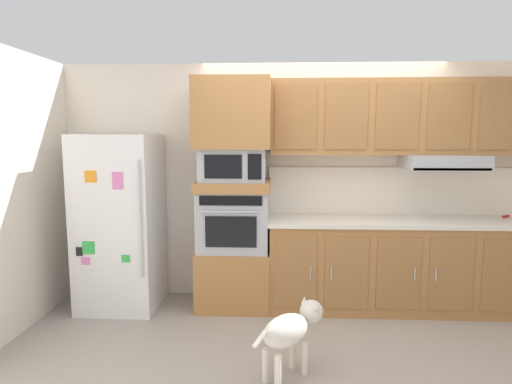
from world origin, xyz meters
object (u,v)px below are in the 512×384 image
object	(u,v)px
refrigerator	(120,222)
microwave	(233,165)
built_in_oven	(234,220)
screwdriver	(507,216)
dog	(292,329)

from	to	relation	value
refrigerator	microwave	xyz separation A→B (m)	(1.15, 0.07, 0.58)
microwave	built_in_oven	bearing A→B (deg)	179.23
built_in_oven	screwdriver	distance (m)	2.78
refrigerator	dog	world-z (taller)	refrigerator
built_in_oven	dog	size ratio (longest dim) A/B	1.24
microwave	screwdriver	xyz separation A→B (m)	(2.77, 0.14, -0.53)
built_in_oven	refrigerator	bearing A→B (deg)	-176.64
refrigerator	built_in_oven	world-z (taller)	refrigerator
refrigerator	microwave	bearing A→B (deg)	3.36
screwdriver	dog	bearing A→B (deg)	-147.06
dog	refrigerator	bearing A→B (deg)	98.27
microwave	screwdriver	size ratio (longest dim) A/B	3.85
screwdriver	dog	size ratio (longest dim) A/B	0.30
refrigerator	microwave	size ratio (longest dim) A/B	2.73
refrigerator	screwdriver	bearing A→B (deg)	3.00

